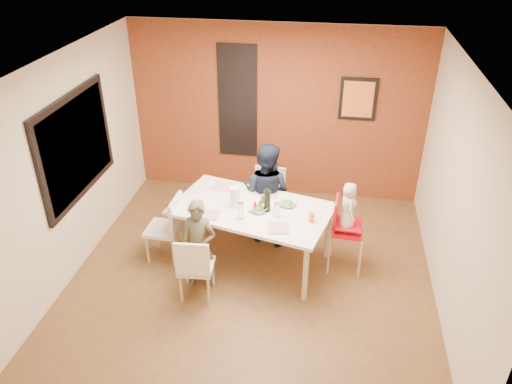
% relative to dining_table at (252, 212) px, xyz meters
% --- Properties ---
extents(ground, '(4.50, 4.50, 0.00)m').
position_rel_dining_table_xyz_m(ground, '(0.06, -0.32, -0.74)').
color(ground, brown).
rests_on(ground, ground).
extents(ceiling, '(4.50, 4.50, 0.02)m').
position_rel_dining_table_xyz_m(ceiling, '(0.06, -0.32, 1.96)').
color(ceiling, white).
rests_on(ceiling, wall_back).
extents(wall_back, '(4.50, 0.02, 2.70)m').
position_rel_dining_table_xyz_m(wall_back, '(0.06, 1.93, 0.61)').
color(wall_back, beige).
rests_on(wall_back, ground).
extents(wall_front, '(4.50, 0.02, 2.70)m').
position_rel_dining_table_xyz_m(wall_front, '(0.06, -2.57, 0.61)').
color(wall_front, beige).
rests_on(wall_front, ground).
extents(wall_left, '(0.02, 4.50, 2.70)m').
position_rel_dining_table_xyz_m(wall_left, '(-2.19, -0.32, 0.61)').
color(wall_left, beige).
rests_on(wall_left, ground).
extents(wall_right, '(0.02, 4.50, 2.70)m').
position_rel_dining_table_xyz_m(wall_right, '(2.31, -0.32, 0.61)').
color(wall_right, beige).
rests_on(wall_right, ground).
extents(brick_accent_wall, '(4.50, 0.02, 2.70)m').
position_rel_dining_table_xyz_m(brick_accent_wall, '(0.06, 1.91, 0.61)').
color(brick_accent_wall, maroon).
rests_on(brick_accent_wall, ground).
extents(picture_window_frame, '(0.05, 1.70, 1.30)m').
position_rel_dining_table_xyz_m(picture_window_frame, '(-2.16, -0.12, 0.81)').
color(picture_window_frame, black).
rests_on(picture_window_frame, wall_left).
extents(picture_window_pane, '(0.02, 1.55, 1.15)m').
position_rel_dining_table_xyz_m(picture_window_pane, '(-2.15, -0.12, 0.81)').
color(picture_window_pane, black).
rests_on(picture_window_pane, wall_left).
extents(glassblock_strip, '(0.55, 0.03, 1.70)m').
position_rel_dining_table_xyz_m(glassblock_strip, '(-0.54, 1.90, 0.76)').
color(glassblock_strip, silver).
rests_on(glassblock_strip, wall_back).
extents(glassblock_surround, '(0.60, 0.03, 1.76)m').
position_rel_dining_table_xyz_m(glassblock_surround, '(-0.54, 1.89, 0.76)').
color(glassblock_surround, black).
rests_on(glassblock_surround, wall_back).
extents(art_print_frame, '(0.54, 0.03, 0.64)m').
position_rel_dining_table_xyz_m(art_print_frame, '(1.26, 1.89, 0.91)').
color(art_print_frame, black).
rests_on(art_print_frame, wall_back).
extents(art_print_canvas, '(0.44, 0.01, 0.54)m').
position_rel_dining_table_xyz_m(art_print_canvas, '(1.26, 1.88, 0.91)').
color(art_print_canvas, orange).
rests_on(art_print_canvas, wall_back).
extents(dining_table, '(2.15, 1.53, 0.81)m').
position_rel_dining_table_xyz_m(dining_table, '(0.00, 0.00, 0.00)').
color(dining_table, white).
rests_on(dining_table, ground).
extents(chair_near, '(0.43, 0.43, 0.86)m').
position_rel_dining_table_xyz_m(chair_near, '(-0.53, -0.85, -0.26)').
color(chair_near, white).
rests_on(chair_near, ground).
extents(chair_far, '(0.46, 0.46, 0.94)m').
position_rel_dining_table_xyz_m(chair_far, '(0.11, 0.79, -0.21)').
color(chair_far, silver).
rests_on(chair_far, ground).
extents(chair_left, '(0.45, 0.45, 0.93)m').
position_rel_dining_table_xyz_m(chair_left, '(-1.07, -0.13, -0.22)').
color(chair_left, white).
rests_on(chair_left, ground).
extents(high_chair, '(0.45, 0.45, 1.00)m').
position_rel_dining_table_xyz_m(high_chair, '(1.16, 0.05, -0.14)').
color(high_chair, red).
rests_on(high_chair, ground).
extents(child_near, '(0.46, 0.33, 1.19)m').
position_rel_dining_table_xyz_m(child_near, '(-0.53, -0.61, -0.14)').
color(child_near, brown).
rests_on(child_near, ground).
extents(child_far, '(0.83, 0.72, 1.45)m').
position_rel_dining_table_xyz_m(child_far, '(0.10, 0.54, -0.01)').
color(child_far, black).
rests_on(child_far, ground).
extents(toddler, '(0.27, 0.35, 0.64)m').
position_rel_dining_table_xyz_m(toddler, '(1.19, 0.05, 0.17)').
color(toddler, silver).
rests_on(toddler, high_chair).
extents(plate_near_left, '(0.23, 0.23, 0.01)m').
position_rel_dining_table_xyz_m(plate_near_left, '(-0.47, -0.26, 0.08)').
color(plate_near_left, white).
rests_on(plate_near_left, dining_table).
extents(plate_far_mid, '(0.23, 0.23, 0.01)m').
position_rel_dining_table_xyz_m(plate_far_mid, '(0.18, 0.36, 0.08)').
color(plate_far_mid, white).
rests_on(plate_far_mid, dining_table).
extents(plate_near_right, '(0.28, 0.28, 0.01)m').
position_rel_dining_table_xyz_m(plate_near_right, '(0.39, -0.41, 0.08)').
color(plate_near_right, silver).
rests_on(plate_near_right, dining_table).
extents(plate_far_left, '(0.25, 0.25, 0.01)m').
position_rel_dining_table_xyz_m(plate_far_left, '(-0.48, 0.45, 0.08)').
color(plate_far_left, white).
rests_on(plate_far_left, dining_table).
extents(salad_bowl_a, '(0.30, 0.30, 0.06)m').
position_rel_dining_table_xyz_m(salad_bowl_a, '(0.10, -0.07, 0.10)').
color(salad_bowl_a, white).
rests_on(salad_bowl_a, dining_table).
extents(salad_bowl_b, '(0.27, 0.27, 0.05)m').
position_rel_dining_table_xyz_m(salad_bowl_b, '(0.44, 0.12, 0.10)').
color(salad_bowl_b, silver).
rests_on(salad_bowl_b, dining_table).
extents(wine_bottle, '(0.08, 0.08, 0.30)m').
position_rel_dining_table_xyz_m(wine_bottle, '(0.20, -0.05, 0.22)').
color(wine_bottle, black).
rests_on(wine_bottle, dining_table).
extents(wine_glass_a, '(0.07, 0.07, 0.21)m').
position_rel_dining_table_xyz_m(wine_glass_a, '(-0.09, -0.26, 0.18)').
color(wine_glass_a, silver).
rests_on(wine_glass_a, dining_table).
extents(wine_glass_b, '(0.07, 0.07, 0.19)m').
position_rel_dining_table_xyz_m(wine_glass_b, '(0.34, -0.15, 0.17)').
color(wine_glass_b, white).
rests_on(wine_glass_b, dining_table).
extents(paper_towel_roll, '(0.12, 0.12, 0.28)m').
position_rel_dining_table_xyz_m(paper_towel_roll, '(-0.21, -0.02, 0.21)').
color(paper_towel_roll, white).
rests_on(paper_towel_roll, dining_table).
extents(condiment_red, '(0.03, 0.03, 0.13)m').
position_rel_dining_table_xyz_m(condiment_red, '(0.06, -0.08, 0.14)').
color(condiment_red, red).
rests_on(condiment_red, dining_table).
extents(condiment_green, '(0.03, 0.03, 0.13)m').
position_rel_dining_table_xyz_m(condiment_green, '(0.11, -0.05, 0.14)').
color(condiment_green, '#337125').
rests_on(condiment_green, dining_table).
extents(condiment_brown, '(0.04, 0.04, 0.15)m').
position_rel_dining_table_xyz_m(condiment_brown, '(0.13, 0.05, 0.15)').
color(condiment_brown, brown).
rests_on(condiment_brown, dining_table).
extents(sippy_cup, '(0.07, 0.07, 0.12)m').
position_rel_dining_table_xyz_m(sippy_cup, '(0.76, -0.20, 0.13)').
color(sippy_cup, orange).
rests_on(sippy_cup, dining_table).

